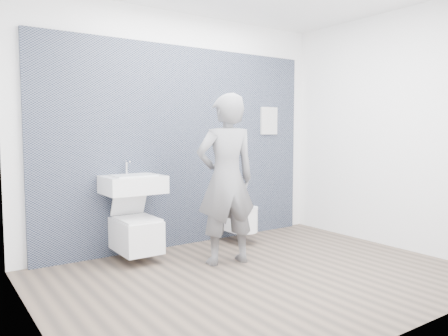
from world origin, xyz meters
TOP-DOWN VIEW (x-y plane):
  - ground at (0.00, 0.00)m, footprint 4.00×4.00m
  - room_shell at (0.00, 0.00)m, footprint 4.00×4.00m
  - tile_wall at (0.00, 1.47)m, footprint 3.60×0.06m
  - washbasin at (-0.77, 1.20)m, footprint 0.63×0.47m
  - toilet_square at (-0.77, 1.15)m, footprint 0.41×0.59m
  - toilet_rounded at (0.61, 1.15)m, footprint 0.34×0.57m
  - info_placard at (1.32, 1.43)m, footprint 0.28×0.03m
  - visitor at (-0.03, 0.52)m, footprint 0.72×0.54m

SIDE VIEW (x-z plane):
  - ground at x=0.00m, z-range 0.00..0.00m
  - tile_wall at x=0.00m, z-range -1.20..1.20m
  - info_placard at x=1.32m, z-range -0.19..0.19m
  - toilet_square at x=-0.77m, z-range -0.08..0.68m
  - toilet_rounded at x=0.61m, z-range 0.15..0.46m
  - washbasin at x=-0.77m, z-range 0.59..1.06m
  - visitor at x=-0.03m, z-range 0.00..1.77m
  - room_shell at x=0.00m, z-range -0.26..3.74m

